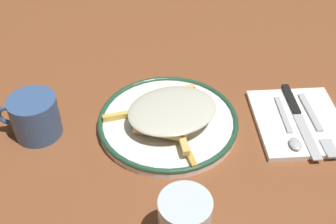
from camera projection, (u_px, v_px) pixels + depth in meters
The scene contains 9 objects.
ground_plane at pixel (168, 125), 0.83m from camera, with size 2.60×2.60×0.00m, color brown.
plate at pixel (168, 121), 0.82m from camera, with size 0.27×0.27×0.02m.
fries_heap at pixel (172, 112), 0.79m from camera, with size 0.24×0.21×0.04m.
napkin at pixel (299, 123), 0.83m from camera, with size 0.17×0.19×0.01m, color white.
fork at pixel (316, 124), 0.81m from camera, with size 0.03×0.18×0.01m.
knife at pixel (297, 113), 0.83m from camera, with size 0.03×0.21×0.01m.
spoon at pixel (290, 132), 0.79m from camera, with size 0.02×0.15×0.01m.
water_glass at pixel (184, 223), 0.61m from camera, with size 0.08×0.08×0.10m, color silver.
coffee_mug at pixel (35, 117), 0.79m from camera, with size 0.12×0.09×0.08m.
Camera 1 is at (0.01, 0.60, 0.57)m, focal length 45.48 mm.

